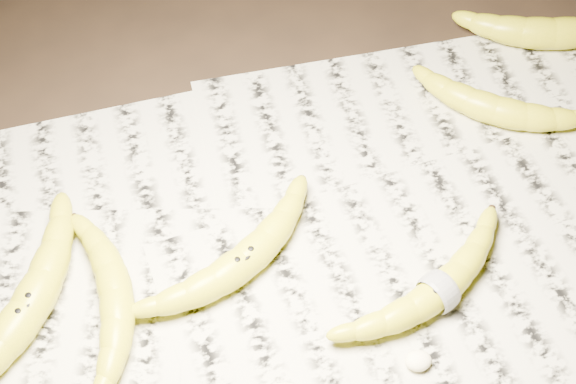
{
  "coord_description": "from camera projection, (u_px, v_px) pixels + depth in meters",
  "views": [
    {
      "loc": [
        -0.1,
        -0.44,
        0.69
      ],
      "look_at": [
        -0.0,
        0.04,
        0.05
      ],
      "focal_mm": 50.0,
      "sensor_mm": 36.0,
      "label": 1
    }
  ],
  "objects": [
    {
      "name": "ground",
      "position": [
        295.0,
        248.0,
        0.83
      ],
      "size": [
        3.0,
        3.0,
        0.0
      ],
      "primitive_type": "plane",
      "color": "black",
      "rests_on": "ground"
    },
    {
      "name": "banana_left_a",
      "position": [
        25.0,
        310.0,
        0.75
      ],
      "size": [
        0.18,
        0.23,
        0.04
      ],
      "primitive_type": null,
      "rotation": [
        0.0,
        0.0,
        1.01
      ],
      "color": "yellow",
      "rests_on": "newspaper_patch"
    },
    {
      "name": "banana_left_b",
      "position": [
        116.0,
        295.0,
        0.76
      ],
      "size": [
        0.06,
        0.18,
        0.03
      ],
      "primitive_type": null,
      "rotation": [
        0.0,
        0.0,
        1.61
      ],
      "color": "yellow",
      "rests_on": "newspaper_patch"
    },
    {
      "name": "banana_center",
      "position": [
        243.0,
        260.0,
        0.79
      ],
      "size": [
        0.2,
        0.16,
        0.04
      ],
      "primitive_type": null,
      "rotation": [
        0.0,
        0.0,
        0.57
      ],
      "color": "yellow",
      "rests_on": "newspaper_patch"
    },
    {
      "name": "measuring_tape",
      "position": [
        439.0,
        290.0,
        0.77
      ],
      "size": [
        0.02,
        0.04,
        0.04
      ],
      "primitive_type": "torus",
      "rotation": [
        0.0,
        1.57,
        0.49
      ],
      "color": "white",
      "rests_on": "newspaper_patch"
    },
    {
      "name": "banana_upper_a",
      "position": [
        497.0,
        108.0,
        0.91
      ],
      "size": [
        0.18,
        0.15,
        0.04
      ],
      "primitive_type": null,
      "rotation": [
        0.0,
        0.0,
        -0.58
      ],
      "color": "yellow",
      "rests_on": "newspaper_patch"
    },
    {
      "name": "banana_taped",
      "position": [
        439.0,
        290.0,
        0.77
      ],
      "size": [
        0.2,
        0.14,
        0.03
      ],
      "primitive_type": null,
      "rotation": [
        0.0,
        0.0,
        0.49
      ],
      "color": "yellow",
      "rests_on": "newspaper_patch"
    },
    {
      "name": "flesh_chunk_c",
      "position": [
        419.0,
        359.0,
        0.74
      ],
      "size": [
        0.02,
        0.02,
        0.01
      ],
      "primitive_type": "ellipsoid",
      "color": "#FFF7C5",
      "rests_on": "newspaper_patch"
    },
    {
      "name": "banana_upper_b",
      "position": [
        553.0,
        31.0,
        0.99
      ],
      "size": [
        0.21,
        0.1,
        0.04
      ],
      "primitive_type": null,
      "rotation": [
        0.0,
        0.0,
        -0.2
      ],
      "color": "yellow",
      "rests_on": "newspaper_patch"
    },
    {
      "name": "newspaper_patch",
      "position": [
        329.0,
        267.0,
        0.81
      ],
      "size": [
        0.9,
        0.7,
        0.01
      ],
      "primitive_type": "cube",
      "color": "#B8B59E",
      "rests_on": "ground"
    }
  ]
}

